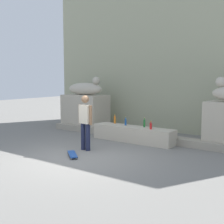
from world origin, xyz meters
TOP-DOWN VIEW (x-y plane):
  - ground_plane at (0.00, 0.00)m, footprint 40.00×40.00m
  - facade_wall at (0.00, 5.47)m, footprint 11.51×0.60m
  - pedestal_left at (-3.13, 3.81)m, footprint 1.85×1.14m
  - statue_reclining_left at (-3.10, 3.82)m, footprint 1.67×0.81m
  - ledge_block at (0.00, 2.74)m, footprint 2.99×0.64m
  - skater at (-0.49, 0.84)m, footprint 0.54×0.23m
  - skateboard at (-0.28, 0.05)m, footprint 0.75×0.66m
  - bottle_blue at (-0.36, 2.81)m, footprint 0.07×0.07m
  - bottle_red at (0.75, 2.63)m, footprint 0.08×0.08m
  - bottle_orange at (-0.94, 2.96)m, footprint 0.07×0.07m
  - bottle_green at (0.36, 2.88)m, footprint 0.06×0.06m
  - stair_step at (0.00, 3.22)m, footprint 8.11×0.50m

SIDE VIEW (x-z plane):
  - ground_plane at x=0.00m, z-range 0.00..0.00m
  - skateboard at x=-0.28m, z-range 0.02..0.10m
  - stair_step at x=0.00m, z-range 0.00..0.23m
  - ledge_block at x=0.00m, z-range 0.00..0.52m
  - bottle_red at x=0.75m, z-range 0.50..0.76m
  - bottle_blue at x=-0.36m, z-range 0.50..0.80m
  - bottle_green at x=0.36m, z-range 0.50..0.82m
  - bottle_orange at x=-0.94m, z-range 0.50..0.82m
  - pedestal_left at x=-3.13m, z-range 0.00..1.45m
  - skater at x=-0.49m, z-range 0.09..1.76m
  - statue_reclining_left at x=-3.10m, z-range 1.34..2.12m
  - facade_wall at x=0.00m, z-range 0.00..6.07m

